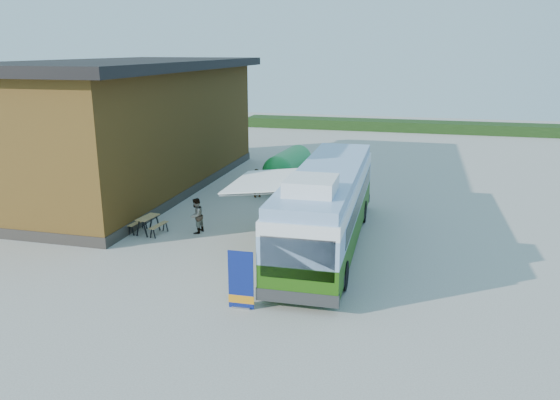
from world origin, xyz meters
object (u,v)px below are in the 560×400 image
(bus, at_px, (327,204))
(person_a, at_px, (257,183))
(picnic_table, at_px, (148,221))
(slurry_tanker, at_px, (288,165))
(person_b, at_px, (196,216))
(banner, at_px, (241,285))

(bus, distance_m, person_a, 8.74)
(person_a, bearing_deg, picnic_table, -158.15)
(picnic_table, height_order, person_a, person_a)
(person_a, xyz_separation_m, slurry_tanker, (1.08, 2.93, 0.48))
(bus, relative_size, person_b, 7.81)
(picnic_table, relative_size, person_b, 0.93)
(banner, xyz_separation_m, slurry_tanker, (-2.36, 16.27, 0.47))
(bus, xyz_separation_m, person_a, (-5.14, 6.98, -1.06))
(person_b, bearing_deg, person_a, -177.75)
(slurry_tanker, bearing_deg, person_a, -105.70)
(bus, relative_size, banner, 6.45)
(picnic_table, relative_size, person_a, 0.94)
(banner, xyz_separation_m, picnic_table, (-6.45, 6.03, -0.22))
(bus, height_order, slurry_tanker, bus)
(bus, xyz_separation_m, slurry_tanker, (-4.06, 9.92, -0.59))
(picnic_table, bearing_deg, slurry_tanker, 74.58)
(banner, bearing_deg, slurry_tanker, 97.17)
(slurry_tanker, bearing_deg, person_b, -97.14)
(banner, bearing_deg, person_a, 103.39)
(person_a, distance_m, slurry_tanker, 3.16)
(bus, bearing_deg, banner, -106.07)
(bus, height_order, banner, bus)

